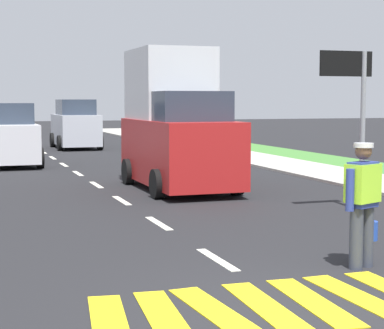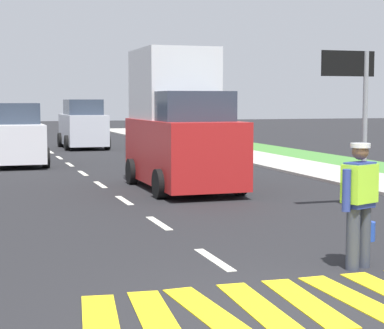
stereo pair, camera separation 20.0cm
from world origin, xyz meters
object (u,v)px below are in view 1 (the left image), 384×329
at_px(car_outgoing_far, 76,126).
at_px(car_oncoming_second, 9,137).
at_px(road_worker, 363,198).
at_px(lane_direction_sign, 353,91).
at_px(delivery_truck, 176,125).

relative_size(car_outgoing_far, car_oncoming_second, 1.06).
relative_size(road_worker, car_oncoming_second, 0.44).
xyz_separation_m(lane_direction_sign, car_outgoing_far, (-2.34, 19.94, -1.35)).
height_order(road_worker, car_oncoming_second, car_oncoming_second).
xyz_separation_m(car_outgoing_far, car_oncoming_second, (-3.52, -7.79, -0.06)).
distance_m(lane_direction_sign, car_oncoming_second, 13.56).
distance_m(road_worker, car_oncoming_second, 16.66).
height_order(delivery_truck, car_outgoing_far, delivery_truck).
distance_m(delivery_truck, car_oncoming_second, 8.43).
relative_size(delivery_truck, car_oncoming_second, 1.20).
bearing_deg(car_outgoing_far, lane_direction_sign, -83.29).
relative_size(road_worker, delivery_truck, 0.36).
xyz_separation_m(road_worker, car_outgoing_far, (0.04, 24.08, 0.12)).
relative_size(lane_direction_sign, car_outgoing_far, 0.79).
relative_size(lane_direction_sign, car_oncoming_second, 0.84).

